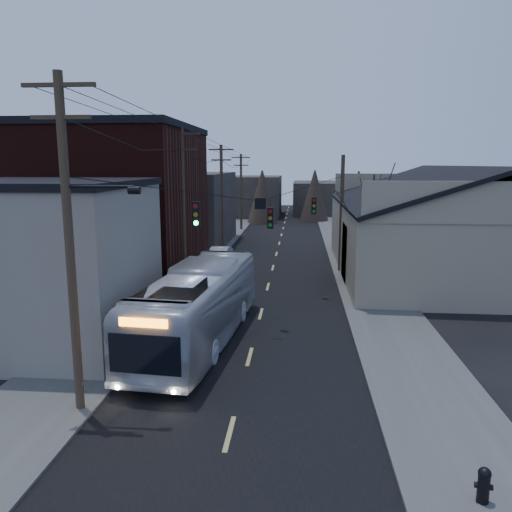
{
  "coord_description": "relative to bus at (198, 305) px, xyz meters",
  "views": [
    {
      "loc": [
        1.95,
        -11.41,
        7.87
      ],
      "look_at": [
        -0.32,
        14.75,
        3.0
      ],
      "focal_mm": 35.0,
      "sensor_mm": 36.0,
      "label": 1
    }
  ],
  "objects": [
    {
      "name": "sidewalk_right",
      "position": [
        8.94,
        20.43,
        -1.64
      ],
      "size": [
        4.0,
        110.0,
        0.12
      ],
      "primitive_type": "cube",
      "color": "#474744",
      "rests_on": "ground"
    },
    {
      "name": "fire_hydrant",
      "position": [
        8.75,
        -10.2,
        -1.11
      ],
      "size": [
        0.42,
        0.3,
        0.87
      ],
      "rotation": [
        0.0,
        0.0,
        -0.23
      ],
      "color": "black",
      "rests_on": "sidewalk_right"
    },
    {
      "name": "building_far_right",
      "position": [
        9.44,
        60.43,
        0.8
      ],
      "size": [
        12.0,
        14.0,
        5.0
      ],
      "primitive_type": "cube",
      "color": "#2E2A25",
      "rests_on": "ground"
    },
    {
      "name": "bus",
      "position": [
        0.0,
        0.0,
        0.0
      ],
      "size": [
        3.97,
        12.42,
        3.4
      ],
      "primitive_type": "imported",
      "rotation": [
        0.0,
        0.0,
        3.05
      ],
      "color": "#B7BAC4",
      "rests_on": "ground"
    },
    {
      "name": "sidewalk_left",
      "position": [
        -4.06,
        20.43,
        -1.64
      ],
      "size": [
        4.0,
        110.0,
        0.12
      ],
      "primitive_type": "cube",
      "color": "#474744",
      "rests_on": "ground"
    },
    {
      "name": "ground",
      "position": [
        2.44,
        -9.57,
        -1.7
      ],
      "size": [
        160.0,
        160.0,
        0.0
      ],
      "primitive_type": "plane",
      "color": "black",
      "rests_on": "ground"
    },
    {
      "name": "building_far_left",
      "position": [
        -3.56,
        55.43,
        1.3
      ],
      "size": [
        10.0,
        12.0,
        6.0
      ],
      "primitive_type": "cube",
      "color": "#2E2A25",
      "rests_on": "ground"
    },
    {
      "name": "utility_lines",
      "position": [
        -0.67,
        14.57,
        3.25
      ],
      "size": [
        11.24,
        45.28,
        10.5
      ],
      "color": "#382B1E",
      "rests_on": "ground"
    },
    {
      "name": "road_surface",
      "position": [
        2.44,
        20.43,
        -1.69
      ],
      "size": [
        9.0,
        110.0,
        0.02
      ],
      "primitive_type": "cube",
      "color": "black",
      "rests_on": "ground"
    },
    {
      "name": "building_left_far",
      "position": [
        -7.06,
        26.43,
        1.8
      ],
      "size": [
        9.0,
        14.0,
        7.0
      ],
      "primitive_type": "cube",
      "color": "#2E2A25",
      "rests_on": "ground"
    },
    {
      "name": "building_brick",
      "position": [
        -7.56,
        10.43,
        3.3
      ],
      "size": [
        10.0,
        12.0,
        10.0
      ],
      "primitive_type": "cube",
      "color": "black",
      "rests_on": "ground"
    },
    {
      "name": "warehouse",
      "position": [
        15.44,
        15.43,
        1.0
      ],
      "size": [
        16.16,
        20.6,
        7.73
      ],
      "color": "#80725D",
      "rests_on": "ground"
    },
    {
      "name": "parked_car",
      "position": [
        -1.86,
        17.4,
        -1.02
      ],
      "size": [
        1.7,
        4.22,
        1.36
      ],
      "primitive_type": "imported",
      "rotation": [
        0.0,
        0.0,
        -0.06
      ],
      "color": "#B1B5B9",
      "rests_on": "ground"
    },
    {
      "name": "building_clapboard",
      "position": [
        -6.56,
        -0.57,
        1.8
      ],
      "size": [
        8.0,
        8.0,
        7.0
      ],
      "primitive_type": "cube",
      "color": "gray",
      "rests_on": "ground"
    },
    {
      "name": "bare_tree",
      "position": [
        8.94,
        10.43,
        1.9
      ],
      "size": [
        0.4,
        0.4,
        7.2
      ],
      "primitive_type": "cone",
      "color": "black",
      "rests_on": "ground"
    }
  ]
}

